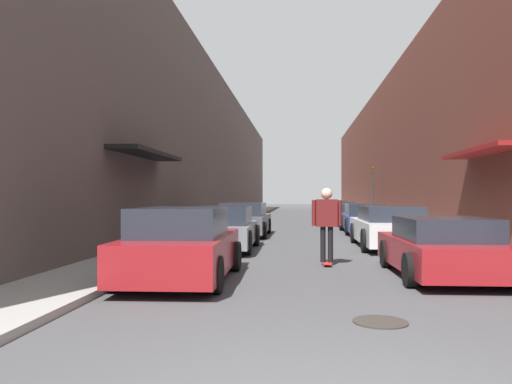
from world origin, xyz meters
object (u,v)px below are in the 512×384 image
(parked_car_left_1, at_px, (225,229))
(parked_car_right_5, at_px, (335,209))
(traffic_light, at_px, (373,186))
(parked_car_right_0, at_px, (442,248))
(parked_car_right_2, at_px, (364,219))
(parked_car_left_2, at_px, (244,220))
(skateboarder, at_px, (327,218))
(parked_car_left_0, at_px, (182,246))
(manhole_cover, at_px, (380,322))
(parked_car_right_4, at_px, (343,211))
(parked_car_right_1, at_px, (389,227))
(parked_car_right_3, at_px, (352,215))

(parked_car_left_1, distance_m, parked_car_right_5, 24.38)
(parked_car_right_5, xyz_separation_m, traffic_light, (1.94, -6.39, 1.61))
(parked_car_right_0, distance_m, parked_car_right_2, 11.84)
(parked_car_left_2, relative_size, skateboarder, 2.49)
(parked_car_left_0, height_order, manhole_cover, parked_car_left_0)
(skateboarder, relative_size, traffic_light, 0.53)
(parked_car_right_2, relative_size, parked_car_right_4, 1.18)
(parked_car_right_4, xyz_separation_m, traffic_light, (1.76, -1.39, 1.62))
(parked_car_right_0, relative_size, parked_car_right_5, 0.98)
(parked_car_right_4, distance_m, parked_car_right_5, 5.00)
(parked_car_right_1, bearing_deg, parked_car_right_3, 89.55)
(parked_car_right_4, bearing_deg, traffic_light, -38.28)
(parked_car_right_2, bearing_deg, parked_car_right_3, 89.29)
(parked_car_left_0, distance_m, parked_car_right_1, 8.22)
(parked_car_left_2, xyz_separation_m, parked_car_right_3, (5.11, 7.77, -0.06))
(parked_car_left_0, height_order, parked_car_left_2, parked_car_left_0)
(parked_car_right_0, bearing_deg, parked_car_right_2, 90.16)
(parked_car_right_0, relative_size, parked_car_right_1, 0.84)
(manhole_cover, bearing_deg, parked_car_right_0, 64.16)
(skateboarder, bearing_deg, parked_car_right_0, -34.66)
(parked_car_right_3, height_order, parked_car_right_4, parked_car_right_4)
(parked_car_right_1, relative_size, parked_car_right_5, 1.16)
(parked_car_left_0, height_order, skateboarder, skateboarder)
(parked_car_left_2, relative_size, parked_car_right_3, 0.98)
(parked_car_right_0, height_order, skateboarder, skateboarder)
(parked_car_right_3, height_order, traffic_light, traffic_light)
(parked_car_right_1, bearing_deg, parked_car_left_2, 139.87)
(parked_car_right_2, distance_m, parked_car_right_3, 5.83)
(skateboarder, bearing_deg, parked_car_left_0, -140.51)
(parked_car_left_2, xyz_separation_m, manhole_cover, (3.26, -13.62, -0.64))
(traffic_light, bearing_deg, parked_car_right_2, -100.29)
(parked_car_right_1, relative_size, parked_car_right_4, 1.19)
(parked_car_right_5, relative_size, skateboarder, 2.29)
(parked_car_right_0, xyz_separation_m, manhole_cover, (-1.81, -3.73, -0.57))
(parked_car_right_1, bearing_deg, traffic_light, 83.47)
(parked_car_right_1, xyz_separation_m, parked_car_right_5, (-0.06, 22.78, -0.02))
(parked_car_right_3, bearing_deg, parked_car_right_2, -90.71)
(parked_car_right_3, bearing_deg, parked_car_left_2, -123.31)
(parked_car_right_0, xyz_separation_m, traffic_light, (1.82, 22.05, 1.65))
(parked_car_left_2, xyz_separation_m, skateboarder, (2.87, -8.37, 0.47))
(parked_car_left_2, bearing_deg, manhole_cover, -76.54)
(parked_car_right_1, height_order, parked_car_right_3, parked_car_right_1)
(parked_car_left_1, distance_m, traffic_light, 18.86)
(parked_car_right_1, bearing_deg, parked_car_right_5, 90.16)
(parked_car_left_2, bearing_deg, parked_car_right_5, 75.05)
(parked_car_right_3, height_order, manhole_cover, parked_car_right_3)
(traffic_light, bearing_deg, skateboarder, -101.09)
(parked_car_left_0, distance_m, parked_car_left_2, 10.74)
(parked_car_left_2, height_order, traffic_light, traffic_light)
(parked_car_left_1, relative_size, parked_car_right_4, 1.06)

